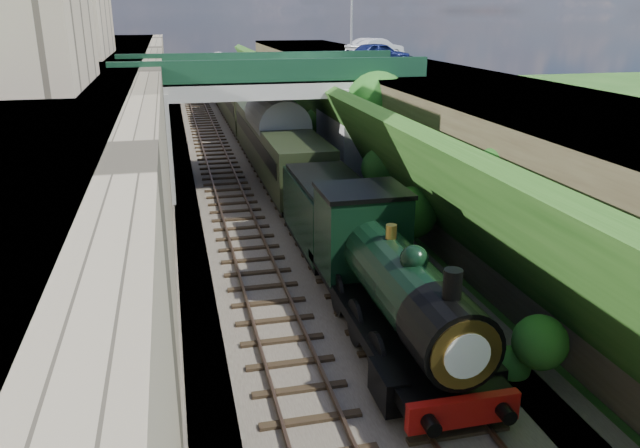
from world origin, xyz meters
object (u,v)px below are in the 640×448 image
Objects in this scene: tree at (378,108)px; lamppost at (352,10)px; road_bridge at (276,114)px; tender at (329,217)px; car_blue at (379,54)px; car_silver at (375,49)px; locomotive at (391,285)px.

lamppost is at bearing 81.42° from tree.
tender is at bearing -88.68° from road_bridge.
car_blue is at bearing 71.84° from tree.
road_bridge is at bearing -130.29° from lamppost.
car_silver is at bearing 67.26° from tender.
locomotive is (-6.32, -26.26, -7.67)m from lamppost.
car_silver reaches higher than car_blue.
tree is 16.53m from locomotive.
car_blue is at bearing -79.91° from lamppost.
road_bridge is 2.67× the size of lamppost.
lamppost is at bearing 71.50° from tender.
car_blue is (7.24, 4.03, 2.89)m from road_bridge.
car_silver is at bearing 73.04° from locomotive.
car_silver is 28.71m from locomotive.
locomotive is 7.37m from tender.
car_blue is 17.53m from tender.
tree is 11.84m from lamppost.
lamppost is at bearing -6.75° from car_blue.
lamppost reaches higher than tree.
car_silver is at bearing 45.10° from road_bridge.
locomotive is at bearing 134.07° from car_silver.
tree is 0.65× the size of locomotive.
tree is 7.64m from car_blue.
road_bridge is 12.38m from car_silver.
road_bridge reaches higher than tree.
lamppost reaches higher than road_bridge.
road_bridge is 8.77m from car_blue.
lamppost is 1.33× the size of car_silver.
tender is at bearing 90.00° from locomotive.
car_silver is at bearing 72.84° from tree.
tender is (0.26, -11.14, -2.46)m from road_bridge.
tree is 1.57× the size of car_blue.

